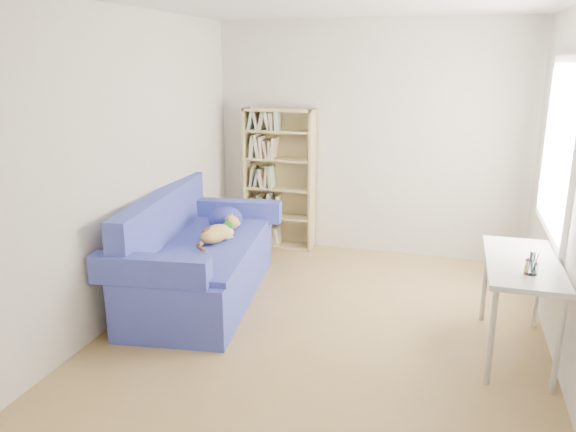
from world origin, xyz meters
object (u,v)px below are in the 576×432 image
at_px(sofa, 198,259).
at_px(bookshelf, 280,184).
at_px(pen_cup, 531,266).
at_px(desk, 522,271).

bearing_deg(sofa, bookshelf, 71.95).
bearing_deg(bookshelf, sofa, -100.26).
height_order(sofa, pen_cup, sofa).
distance_m(desk, pen_cup, 0.31).
xyz_separation_m(sofa, pen_cup, (2.79, -0.56, 0.44)).
xyz_separation_m(desk, pen_cup, (0.02, -0.27, 0.14)).
relative_size(sofa, desk, 1.88).
relative_size(sofa, bookshelf, 1.30).
relative_size(desk, pen_cup, 6.74).
xyz_separation_m(bookshelf, pen_cup, (2.50, -2.20, 0.06)).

